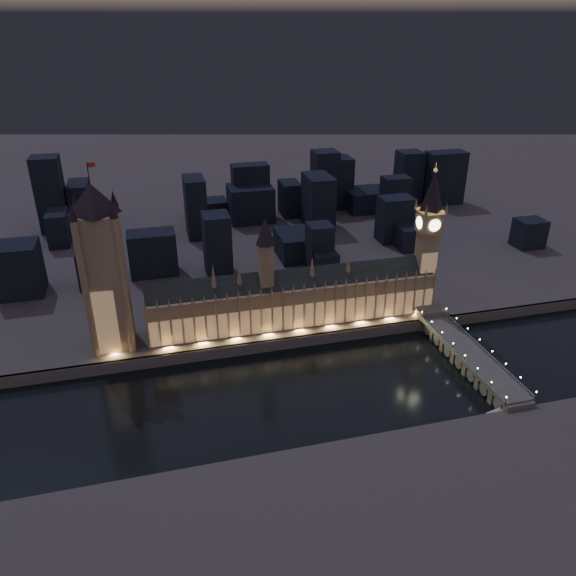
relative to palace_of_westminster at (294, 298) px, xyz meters
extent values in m
plane|color=black|center=(-10.80, -61.74, -26.37)|extent=(2000.00, 2000.00, 0.00)
cube|color=#454534|center=(-10.80, 458.26, -22.37)|extent=(2000.00, 960.00, 8.00)
cube|color=#4D5443|center=(-10.80, -20.74, -22.37)|extent=(2000.00, 2.50, 8.00)
cube|color=olive|center=(0.91, 0.26, -4.37)|extent=(200.04, 20.40, 28.00)
cube|color=tan|center=(0.91, -9.99, -9.37)|extent=(200.00, 0.50, 18.00)
cube|color=black|center=(0.91, 0.26, 12.63)|extent=(200.03, 16.67, 16.26)
cube|color=olive|center=(-19.09, 0.26, 25.63)|extent=(9.00, 9.00, 32.00)
cone|color=black|center=(-19.09, 0.26, 50.63)|extent=(13.00, 13.00, 18.00)
cube|color=olive|center=(-99.09, -10.34, -4.37)|extent=(1.20, 1.20, 28.00)
cone|color=olive|center=(-99.09, -9.74, 12.63)|extent=(2.00, 2.00, 6.00)
cube|color=olive|center=(-91.69, -10.34, -4.37)|extent=(1.20, 1.20, 28.00)
cone|color=olive|center=(-91.69, -9.74, 12.63)|extent=(2.00, 2.00, 6.00)
cube|color=olive|center=(-84.28, -10.34, -4.37)|extent=(1.20, 1.20, 28.00)
cone|color=olive|center=(-84.28, -9.74, 12.63)|extent=(2.00, 2.00, 6.00)
cube|color=olive|center=(-76.87, -10.34, -4.37)|extent=(1.20, 1.20, 28.00)
cone|color=olive|center=(-76.87, -9.74, 12.63)|extent=(2.00, 2.00, 6.00)
cube|color=olive|center=(-69.46, -10.34, -4.37)|extent=(1.20, 1.20, 28.00)
cone|color=olive|center=(-69.46, -9.74, 12.63)|extent=(2.00, 2.00, 6.00)
cube|color=olive|center=(-62.06, -10.34, -4.37)|extent=(1.20, 1.20, 28.00)
cone|color=olive|center=(-62.06, -9.74, 12.63)|extent=(2.00, 2.00, 6.00)
cube|color=olive|center=(-54.65, -10.34, -4.37)|extent=(1.20, 1.20, 28.00)
cone|color=olive|center=(-54.65, -9.74, 12.63)|extent=(2.00, 2.00, 6.00)
cube|color=olive|center=(-47.24, -10.34, -4.37)|extent=(1.20, 1.20, 28.00)
cone|color=olive|center=(-47.24, -9.74, 12.63)|extent=(2.00, 2.00, 6.00)
cube|color=olive|center=(-39.83, -10.34, -4.37)|extent=(1.20, 1.20, 28.00)
cone|color=olive|center=(-39.83, -9.74, 12.63)|extent=(2.00, 2.00, 6.00)
cube|color=olive|center=(-32.43, -10.34, -4.37)|extent=(1.20, 1.20, 28.00)
cone|color=olive|center=(-32.43, -9.74, 12.63)|extent=(2.00, 2.00, 6.00)
cube|color=olive|center=(-25.02, -10.34, -4.37)|extent=(1.20, 1.20, 28.00)
cone|color=olive|center=(-25.02, -9.74, 12.63)|extent=(2.00, 2.00, 6.00)
cube|color=olive|center=(-17.61, -10.34, -4.37)|extent=(1.20, 1.20, 28.00)
cone|color=olive|center=(-17.61, -9.74, 12.63)|extent=(2.00, 2.00, 6.00)
cube|color=olive|center=(-10.20, -10.34, -4.37)|extent=(1.20, 1.20, 28.00)
cone|color=olive|center=(-10.20, -9.74, 12.63)|extent=(2.00, 2.00, 6.00)
cube|color=olive|center=(-2.80, -10.34, -4.37)|extent=(1.20, 1.20, 28.00)
cone|color=olive|center=(-2.80, -9.74, 12.63)|extent=(2.00, 2.00, 6.00)
cube|color=olive|center=(4.61, -10.34, -4.37)|extent=(1.20, 1.20, 28.00)
cone|color=olive|center=(4.61, -9.74, 12.63)|extent=(2.00, 2.00, 6.00)
cube|color=olive|center=(12.02, -10.34, -4.37)|extent=(1.20, 1.20, 28.00)
cone|color=olive|center=(12.02, -9.74, 12.63)|extent=(2.00, 2.00, 6.00)
cube|color=olive|center=(19.43, -10.34, -4.37)|extent=(1.20, 1.20, 28.00)
cone|color=olive|center=(19.43, -9.74, 12.63)|extent=(2.00, 2.00, 6.00)
cube|color=olive|center=(26.83, -10.34, -4.37)|extent=(1.20, 1.20, 28.00)
cone|color=olive|center=(26.83, -9.74, 12.63)|extent=(2.00, 2.00, 6.00)
cube|color=olive|center=(34.24, -10.34, -4.37)|extent=(1.20, 1.20, 28.00)
cone|color=olive|center=(34.24, -9.74, 12.63)|extent=(2.00, 2.00, 6.00)
cube|color=olive|center=(41.65, -10.34, -4.37)|extent=(1.20, 1.20, 28.00)
cone|color=olive|center=(41.65, -9.74, 12.63)|extent=(2.00, 2.00, 6.00)
cube|color=olive|center=(49.06, -10.34, -4.37)|extent=(1.20, 1.20, 28.00)
cone|color=olive|center=(49.06, -9.74, 12.63)|extent=(2.00, 2.00, 6.00)
cube|color=olive|center=(56.46, -10.34, -4.37)|extent=(1.20, 1.20, 28.00)
cone|color=olive|center=(56.46, -9.74, 12.63)|extent=(2.00, 2.00, 6.00)
cube|color=olive|center=(63.87, -10.34, -4.37)|extent=(1.20, 1.20, 28.00)
cone|color=olive|center=(63.87, -9.74, 12.63)|extent=(2.00, 2.00, 6.00)
cube|color=olive|center=(71.28, -10.34, -4.37)|extent=(1.20, 1.20, 28.00)
cone|color=olive|center=(71.28, -9.74, 12.63)|extent=(2.00, 2.00, 6.00)
cube|color=olive|center=(78.69, -10.34, -4.37)|extent=(1.20, 1.20, 28.00)
cone|color=olive|center=(78.69, -9.74, 12.63)|extent=(2.00, 2.00, 6.00)
cube|color=olive|center=(86.09, -10.34, -4.37)|extent=(1.20, 1.20, 28.00)
cone|color=olive|center=(86.09, -9.74, 12.63)|extent=(2.00, 2.00, 6.00)
cube|color=olive|center=(93.50, -10.34, -4.37)|extent=(1.20, 1.20, 28.00)
cone|color=olive|center=(93.50, -9.74, 12.63)|extent=(2.00, 2.00, 6.00)
cube|color=olive|center=(100.91, -10.34, -4.37)|extent=(1.20, 1.20, 28.00)
cone|color=olive|center=(100.91, -9.74, 12.63)|extent=(2.00, 2.00, 6.00)
cone|color=olive|center=(-54.09, 0.26, 22.63)|extent=(4.40, 4.40, 18.00)
cone|color=olive|center=(-37.09, 0.26, 20.63)|extent=(4.40, 4.40, 14.00)
cone|color=olive|center=(12.91, 0.26, 21.63)|extent=(4.40, 4.40, 16.00)
cone|color=olive|center=(38.91, 0.26, 19.63)|extent=(4.40, 4.40, 12.00)
cube|color=olive|center=(-120.80, 0.26, 26.33)|extent=(23.92, 23.92, 89.40)
cube|color=tan|center=(-120.80, -10.94, 3.63)|extent=(22.00, 0.50, 44.00)
cone|color=black|center=(-120.80, 0.26, 80.03)|extent=(31.68, 31.68, 18.00)
cylinder|color=black|center=(-120.80, 0.26, 95.03)|extent=(0.50, 0.50, 12.00)
cube|color=#B72814|center=(-118.60, 0.26, 99.53)|extent=(4.00, 0.15, 2.50)
cylinder|color=olive|center=(-131.80, -10.74, 26.33)|extent=(4.40, 4.40, 89.40)
cone|color=black|center=(-131.80, -10.74, 76.03)|extent=(5.20, 5.20, 10.00)
cylinder|color=olive|center=(-131.80, 11.26, 26.33)|extent=(4.40, 4.40, 89.40)
cone|color=black|center=(-131.80, 11.26, 76.03)|extent=(5.20, 5.20, 10.00)
cylinder|color=olive|center=(-109.80, -10.74, 26.33)|extent=(4.40, 4.40, 89.40)
cone|color=black|center=(-109.80, -10.74, 76.03)|extent=(5.20, 5.20, 10.00)
cylinder|color=olive|center=(-109.80, 11.26, 26.33)|extent=(4.40, 4.40, 89.40)
cone|color=black|center=(-109.80, 11.26, 76.03)|extent=(5.20, 5.20, 10.00)
cube|color=olive|center=(97.20, 0.26, 10.46)|extent=(12.51, 12.51, 57.66)
cube|color=tan|center=(97.20, -5.94, 3.63)|extent=(12.00, 0.50, 44.00)
cube|color=olive|center=(97.20, 0.26, 46.66)|extent=(15.00, 15.00, 14.75)
cube|color=#F2C64C|center=(97.20, 0.26, 54.64)|extent=(15.75, 15.75, 1.20)
cone|color=black|center=(97.20, 0.26, 68.24)|extent=(18.00, 18.00, 26.00)
sphere|color=#F2C64C|center=(97.20, 0.26, 82.74)|extent=(2.80, 2.80, 2.80)
cylinder|color=#F2C64C|center=(97.20, 0.26, 85.24)|extent=(0.40, 0.40, 5.00)
cylinder|color=#FFF2BF|center=(97.20, -7.49, 46.66)|extent=(8.40, 0.50, 8.40)
cylinder|color=#FFF2BF|center=(97.20, 8.01, 46.66)|extent=(8.40, 0.50, 8.40)
cylinder|color=#FFF2BF|center=(89.45, 0.26, 46.66)|extent=(0.50, 8.40, 8.40)
cylinder|color=#FFF2BF|center=(104.95, 0.26, 46.66)|extent=(0.50, 8.40, 8.40)
cone|color=olive|center=(89.70, -7.24, 58.04)|extent=(2.60, 2.60, 8.00)
cone|color=olive|center=(89.70, 7.76, 58.04)|extent=(2.60, 2.60, 8.00)
cone|color=olive|center=(104.70, -7.24, 58.04)|extent=(2.60, 2.60, 8.00)
cone|color=olive|center=(104.70, 7.76, 58.04)|extent=(2.60, 2.60, 8.00)
cube|color=#4D5443|center=(96.63, -71.74, -16.87)|extent=(19.64, 100.00, 1.60)
cube|color=#2F5856|center=(87.21, -71.74, -15.47)|extent=(0.80, 100.00, 1.60)
cube|color=#2F5856|center=(106.05, -71.74, -15.47)|extent=(0.80, 100.00, 1.60)
cube|color=#4D5443|center=(96.63, -16.74, -17.62)|extent=(19.64, 12.00, 9.50)
cube|color=#4D5443|center=(96.63, -121.74, -22.02)|extent=(17.67, 4.00, 9.50)
cylinder|color=black|center=(87.21, -121.74, -13.67)|extent=(0.30, 0.30, 4.40)
sphere|color=#FFD88C|center=(87.21, -121.74, -11.37)|extent=(1.00, 1.00, 1.00)
cylinder|color=black|center=(106.05, -121.74, -13.67)|extent=(0.30, 0.30, 4.40)
sphere|color=#FFD88C|center=(106.05, -121.74, -11.37)|extent=(1.00, 1.00, 1.00)
cube|color=#4D5443|center=(96.63, -107.45, -22.02)|extent=(17.67, 4.00, 9.50)
cylinder|color=black|center=(87.21, -107.45, -13.67)|extent=(0.30, 0.30, 4.40)
sphere|color=#FFD88C|center=(87.21, -107.45, -11.37)|extent=(1.00, 1.00, 1.00)
cylinder|color=black|center=(106.05, -107.45, -13.67)|extent=(0.30, 0.30, 4.40)
sphere|color=#FFD88C|center=(106.05, -107.45, -11.37)|extent=(1.00, 1.00, 1.00)
cube|color=#4D5443|center=(96.63, -93.17, -22.02)|extent=(17.67, 4.00, 9.50)
cylinder|color=black|center=(87.21, -93.17, -13.67)|extent=(0.30, 0.30, 4.40)
sphere|color=#FFD88C|center=(87.21, -93.17, -11.37)|extent=(1.00, 1.00, 1.00)
cylinder|color=black|center=(106.05, -93.17, -13.67)|extent=(0.30, 0.30, 4.40)
sphere|color=#FFD88C|center=(106.05, -93.17, -11.37)|extent=(1.00, 1.00, 1.00)
cube|color=#4D5443|center=(96.63, -78.88, -22.02)|extent=(17.67, 4.00, 9.50)
cylinder|color=black|center=(87.21, -78.88, -13.67)|extent=(0.30, 0.30, 4.40)
sphere|color=#FFD88C|center=(87.21, -78.88, -11.37)|extent=(1.00, 1.00, 1.00)
cylinder|color=black|center=(106.05, -78.88, -13.67)|extent=(0.30, 0.30, 4.40)
sphere|color=#FFD88C|center=(106.05, -78.88, -11.37)|extent=(1.00, 1.00, 1.00)
cube|color=#4D5443|center=(96.63, -64.60, -22.02)|extent=(17.67, 4.00, 9.50)
cylinder|color=black|center=(87.21, -64.60, -13.67)|extent=(0.30, 0.30, 4.40)
sphere|color=#FFD88C|center=(87.21, -64.60, -11.37)|extent=(1.00, 1.00, 1.00)
cylinder|color=black|center=(106.05, -64.60, -13.67)|extent=(0.30, 0.30, 4.40)
sphere|color=#FFD88C|center=(106.05, -64.60, -11.37)|extent=(1.00, 1.00, 1.00)
cube|color=#4D5443|center=(96.63, -50.31, -22.02)|extent=(17.67, 4.00, 9.50)
cylinder|color=black|center=(87.21, -50.31, -13.67)|extent=(0.30, 0.30, 4.40)
sphere|color=#FFD88C|center=(87.21, -50.31, -11.37)|extent=(1.00, 1.00, 1.00)
cylinder|color=black|center=(106.05, -50.31, -13.67)|extent=(0.30, 0.30, 4.40)
sphere|color=#FFD88C|center=(106.05, -50.31, -11.37)|extent=(1.00, 1.00, 1.00)
cube|color=#4D5443|center=(96.63, -36.03, -22.02)|extent=(17.67, 4.00, 9.50)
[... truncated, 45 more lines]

